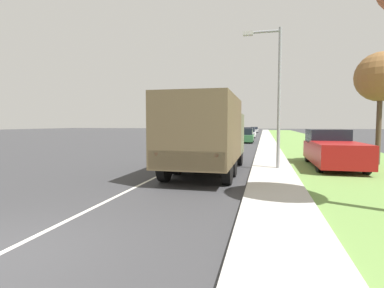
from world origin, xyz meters
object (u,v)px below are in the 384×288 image
at_px(car_second_ahead, 245,136).
at_px(car_third_ahead, 249,133).
at_px(car_nearest_ahead, 186,141).
at_px(pickup_truck, 332,149).
at_px(lamp_post, 274,84).
at_px(car_farthest_ahead, 254,130).
at_px(car_fourth_ahead, 235,130).
at_px(military_truck, 207,132).

relative_size(car_second_ahead, car_third_ahead, 0.91).
xyz_separation_m(car_nearest_ahead, car_third_ahead, (4.02, 22.48, -0.03)).
distance_m(pickup_truck, lamp_post, 4.53).
relative_size(car_third_ahead, pickup_truck, 0.83).
bearing_deg(car_farthest_ahead, car_second_ahead, -89.59).
bearing_deg(car_fourth_ahead, military_truck, -86.08).
xyz_separation_m(military_truck, car_third_ahead, (0.16, 33.49, -1.04)).
bearing_deg(military_truck, car_nearest_ahead, 109.33).
distance_m(car_nearest_ahead, car_second_ahead, 11.17).
distance_m(car_second_ahead, car_farthest_ahead, 40.10).
bearing_deg(car_second_ahead, car_nearest_ahead, -111.56).
height_order(car_nearest_ahead, car_fourth_ahead, car_fourth_ahead).
relative_size(car_third_ahead, car_farthest_ahead, 0.98).
height_order(car_second_ahead, car_third_ahead, car_second_ahead).
relative_size(military_truck, car_second_ahead, 1.80).
height_order(military_truck, lamp_post, lamp_post).
height_order(car_third_ahead, pickup_truck, pickup_truck).
distance_m(car_nearest_ahead, car_fourth_ahead, 36.25).
bearing_deg(car_nearest_ahead, pickup_truck, -39.19).
relative_size(military_truck, car_third_ahead, 1.63).
height_order(car_second_ahead, pickup_truck, pickup_truck).
bearing_deg(lamp_post, car_third_ahead, 94.62).
relative_size(car_second_ahead, car_fourth_ahead, 0.86).
distance_m(car_third_ahead, lamp_post, 32.28).
height_order(military_truck, car_fourth_ahead, military_truck).
relative_size(car_farthest_ahead, lamp_post, 0.76).
height_order(car_third_ahead, lamp_post, lamp_post).
relative_size(car_second_ahead, lamp_post, 0.67).
xyz_separation_m(pickup_truck, lamp_post, (-2.85, -1.83, 3.00)).
height_order(car_second_ahead, car_fourth_ahead, car_fourth_ahead).
bearing_deg(lamp_post, pickup_truck, 32.66).
bearing_deg(car_third_ahead, military_truck, -90.27).
height_order(car_farthest_ahead, lamp_post, lamp_post).
xyz_separation_m(military_truck, lamp_post, (2.75, 1.46, 2.11)).
relative_size(car_nearest_ahead, pickup_truck, 0.87).
distance_m(military_truck, car_second_ahead, 21.42).
bearing_deg(car_farthest_ahead, car_fourth_ahead, -102.62).
bearing_deg(car_third_ahead, car_fourth_ahead, 103.86).
height_order(car_fourth_ahead, car_farthest_ahead, car_fourth_ahead).
xyz_separation_m(car_fourth_ahead, pickup_truck, (8.84, -43.96, 0.09)).
bearing_deg(pickup_truck, car_fourth_ahead, 101.37).
bearing_deg(car_fourth_ahead, car_third_ahead, -76.14).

